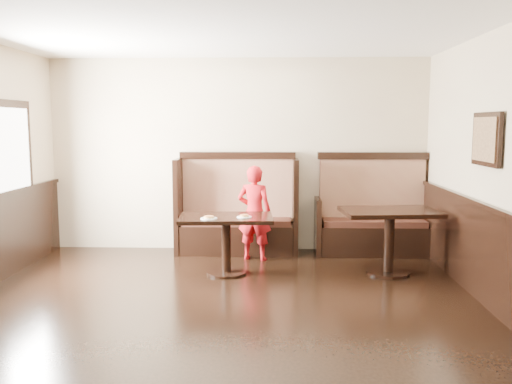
{
  "coord_description": "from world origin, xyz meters",
  "views": [
    {
      "loc": [
        0.56,
        -4.43,
        1.86
      ],
      "look_at": [
        0.31,
        2.35,
        1.0
      ],
      "focal_mm": 38.0,
      "sensor_mm": 36.0,
      "label": 1
    }
  ],
  "objects_px": {
    "table_main": "(226,230)",
    "table_neighbor": "(389,226)",
    "booth_main": "(237,216)",
    "child": "(254,213)",
    "booth_neighbor": "(372,220)"
  },
  "relations": [
    {
      "from": "table_main",
      "to": "table_neighbor",
      "type": "relative_size",
      "value": 0.97
    },
    {
      "from": "booth_main",
      "to": "child",
      "type": "bearing_deg",
      "value": -59.2
    },
    {
      "from": "booth_main",
      "to": "booth_neighbor",
      "type": "xyz_separation_m",
      "value": [
        1.95,
        -0.0,
        -0.05
      ]
    },
    {
      "from": "booth_neighbor",
      "to": "table_neighbor",
      "type": "relative_size",
      "value": 1.34
    },
    {
      "from": "booth_main",
      "to": "child",
      "type": "distance_m",
      "value": 0.54
    },
    {
      "from": "booth_neighbor",
      "to": "booth_main",
      "type": "bearing_deg",
      "value": 179.95
    },
    {
      "from": "table_main",
      "to": "table_neighbor",
      "type": "xyz_separation_m",
      "value": [
        2.02,
        0.09,
        0.04
      ]
    },
    {
      "from": "booth_main",
      "to": "child",
      "type": "height_order",
      "value": "booth_main"
    },
    {
      "from": "table_main",
      "to": "booth_main",
      "type": "bearing_deg",
      "value": 83.66
    },
    {
      "from": "booth_main",
      "to": "table_main",
      "type": "bearing_deg",
      "value": -92.56
    },
    {
      "from": "booth_main",
      "to": "booth_neighbor",
      "type": "relative_size",
      "value": 1.06
    },
    {
      "from": "table_main",
      "to": "child",
      "type": "distance_m",
      "value": 0.8
    },
    {
      "from": "booth_main",
      "to": "table_neighbor",
      "type": "xyz_separation_m",
      "value": [
        1.97,
        -1.09,
        0.07
      ]
    },
    {
      "from": "table_neighbor",
      "to": "booth_neighbor",
      "type": "bearing_deg",
      "value": 84.96
    },
    {
      "from": "table_neighbor",
      "to": "child",
      "type": "distance_m",
      "value": 1.81
    }
  ]
}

